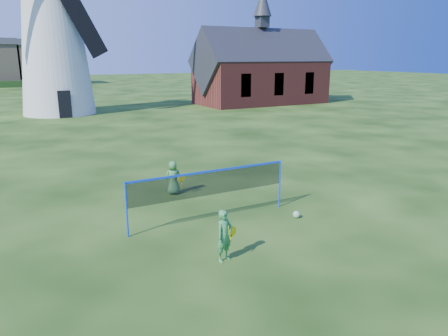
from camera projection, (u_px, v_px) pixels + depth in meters
name	position (u px, v px, depth m)	size (l,w,h in m)	color
ground	(226.00, 221.00, 12.63)	(220.00, 220.00, 0.00)	black
windmill	(53.00, 38.00, 34.77)	(13.60, 5.89, 18.16)	white
chapel	(261.00, 72.00, 43.69)	(13.50, 6.54, 11.41)	maroon
badminton_net	(210.00, 184.00, 12.42)	(5.05, 0.05, 1.55)	blue
player_girl	(224.00, 236.00, 10.06)	(0.69, 0.44, 1.27)	#398F48
player_boy	(173.00, 178.00, 15.01)	(0.70, 0.57, 1.20)	#3F8341
play_ball	(296.00, 214.00, 12.88)	(0.22, 0.22, 0.22)	green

